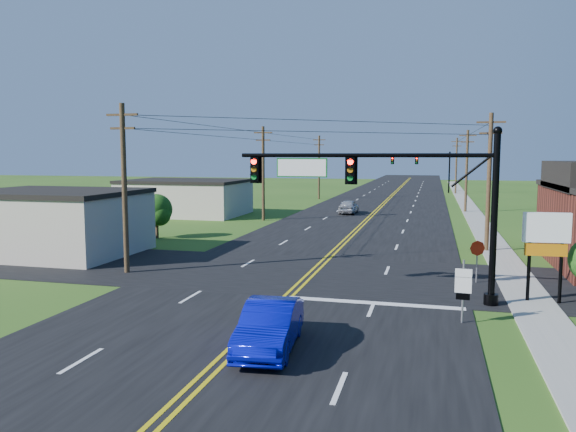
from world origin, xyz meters
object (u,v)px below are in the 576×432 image
(signal_mast_far, at_px, (422,165))
(stop_sign, at_px, (477,253))
(signal_mast_main, at_px, (386,191))
(route_sign, at_px, (463,287))
(blue_car, at_px, (270,327))

(signal_mast_far, relative_size, stop_sign, 5.12)
(signal_mast_main, height_order, route_sign, signal_mast_main)
(signal_mast_main, height_order, stop_sign, signal_mast_main)
(blue_car, height_order, stop_sign, stop_sign)
(signal_mast_far, height_order, blue_car, signal_mast_far)
(blue_car, relative_size, stop_sign, 2.18)
(blue_car, bearing_deg, stop_sign, 52.79)
(signal_mast_far, relative_size, route_sign, 4.51)
(route_sign, distance_m, stop_sign, 7.21)
(signal_mast_far, distance_m, stop_sign, 68.04)
(blue_car, distance_m, route_sign, 7.71)
(signal_mast_main, height_order, signal_mast_far, same)
(signal_mast_far, xyz_separation_m, route_sign, (3.06, -75.00, -3.13))
(stop_sign, bearing_deg, blue_car, -143.33)
(signal_mast_main, xyz_separation_m, stop_sign, (4.16, 4.14, -3.21))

